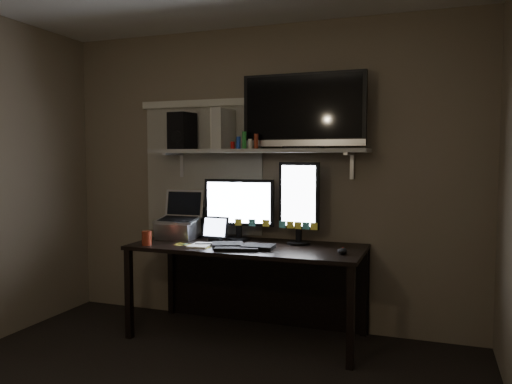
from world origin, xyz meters
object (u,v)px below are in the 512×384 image
at_px(monitor_portrait, 299,203).
at_px(keyboard, 243,246).
at_px(monitor_landscape, 239,209).
at_px(game_console, 223,129).
at_px(tablet, 216,229).
at_px(tv, 303,111).
at_px(mouse, 342,251).
at_px(laptop, 178,215).
at_px(cup, 147,238).
at_px(desk, 253,264).
at_px(speaker, 182,131).

bearing_deg(monitor_portrait, keyboard, -134.37).
xyz_separation_m(monitor_landscape, game_console, (-0.14, 0.00, 0.66)).
xyz_separation_m(tablet, tv, (0.70, 0.13, 0.94)).
relative_size(monitor_portrait, keyboard, 1.34).
bearing_deg(keyboard, tablet, 131.43).
xyz_separation_m(mouse, laptop, (-1.42, 0.20, 0.18)).
distance_m(monitor_landscape, game_console, 0.67).
height_order(cup, tv, tv).
bearing_deg(laptop, monitor_landscape, 9.47).
relative_size(desk, cup, 16.40).
bearing_deg(tv, keyboard, -137.77).
distance_m(keyboard, tv, 1.15).
height_order(tv, game_console, tv).
bearing_deg(speaker, game_console, 4.41).
xyz_separation_m(monitor_portrait, tv, (0.02, 0.04, 0.71)).
bearing_deg(tv, monitor_portrait, -121.67).
bearing_deg(cup, desk, 27.90).
relative_size(monitor_landscape, cup, 5.36).
xyz_separation_m(keyboard, mouse, (0.75, 0.02, 0.00)).
distance_m(monitor_portrait, game_console, 0.88).
bearing_deg(monitor_landscape, desk, -31.11).
bearing_deg(tablet, laptop, -177.36).
height_order(cup, game_console, game_console).
bearing_deg(keyboard, mouse, -13.32).
height_order(mouse, tablet, tablet).
distance_m(monitor_landscape, speaker, 0.83).
distance_m(monitor_portrait, laptop, 1.04).
relative_size(laptop, tv, 0.41).
relative_size(desk, keyboard, 3.66).
bearing_deg(desk, speaker, 172.02).
distance_m(desk, tablet, 0.42).
height_order(monitor_portrait, laptop, monitor_portrait).
xyz_separation_m(desk, tablet, (-0.31, -0.04, 0.28)).
height_order(desk, game_console, game_console).
bearing_deg(desk, tablet, -173.16).
height_order(desk, tablet, tablet).
xyz_separation_m(tablet, cup, (-0.43, -0.35, -0.05)).
height_order(desk, monitor_portrait, monitor_portrait).
height_order(monitor_landscape, laptop, monitor_landscape).
xyz_separation_m(monitor_portrait, tablet, (-0.68, -0.09, -0.23)).
distance_m(laptop, speaker, 0.72).
bearing_deg(speaker, mouse, -5.42).
relative_size(laptop, game_console, 1.20).
relative_size(desk, tablet, 7.75).
height_order(keyboard, mouse, mouse).
height_order(desk, monitor_landscape, monitor_landscape).
distance_m(keyboard, tablet, 0.39).
distance_m(tablet, tv, 1.18).
height_order(desk, speaker, speaker).
bearing_deg(monitor_landscape, tablet, -149.04).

